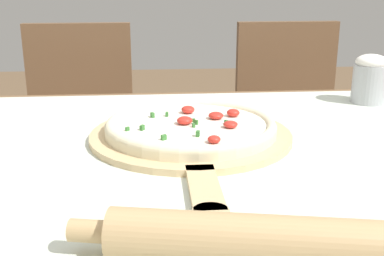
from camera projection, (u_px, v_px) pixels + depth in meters
name	position (u px, v px, depth m)	size (l,w,h in m)	color
dining_table	(205.00, 216.00, 0.87)	(1.12, 1.05, 0.75)	brown
towel_cloth	(206.00, 159.00, 0.84)	(1.04, 0.97, 0.00)	silver
pizza_peel	(191.00, 138.00, 0.92)	(0.39, 0.55, 0.01)	#D6B784
pizza	(191.00, 126.00, 0.93)	(0.33, 0.33, 0.03)	beige
rolling_pin	(252.00, 240.00, 0.52)	(0.40, 0.12, 0.06)	tan
chair_left	(80.00, 132.00, 1.74)	(0.41, 0.41, 0.90)	brown
chair_right	(290.00, 126.00, 1.80)	(0.41, 0.41, 0.90)	brown
flour_cup	(370.00, 78.00, 1.19)	(0.08, 0.08, 0.12)	#B2B7BC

